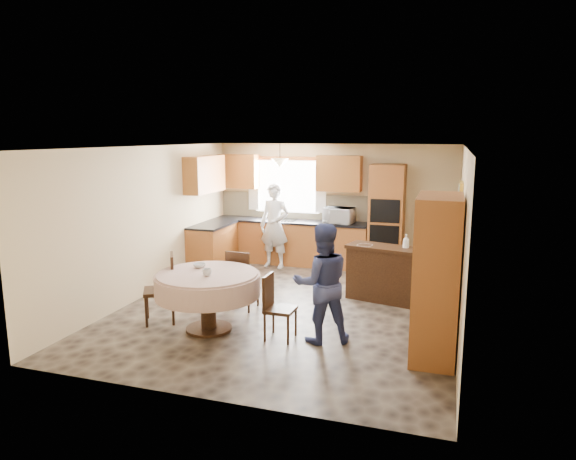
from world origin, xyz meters
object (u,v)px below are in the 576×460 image
(sideboard, at_px, (383,275))
(dining_table, at_px, (208,286))
(chair_back, at_px, (241,277))
(chair_right, at_px, (275,303))
(person_dining, at_px, (322,283))
(chair_left, at_px, (165,285))
(oven_tower, at_px, (387,218))
(cupboard, at_px, (437,277))
(person_sink, at_px, (275,226))

(sideboard, bearing_deg, dining_table, -122.58)
(chair_back, bearing_deg, chair_right, 136.66)
(chair_back, xyz_separation_m, person_dining, (1.48, -0.81, 0.27))
(chair_left, bearing_deg, person_dining, 59.15)
(dining_table, bearing_deg, chair_left, 170.83)
(chair_right, bearing_deg, oven_tower, -12.48)
(oven_tower, distance_m, dining_table, 4.42)
(chair_right, bearing_deg, cupboard, -86.58)
(sideboard, distance_m, chair_left, 3.48)
(cupboard, relative_size, dining_table, 1.38)
(person_dining, bearing_deg, chair_back, -54.45)
(oven_tower, relative_size, person_dining, 1.35)
(sideboard, height_order, person_dining, person_dining)
(cupboard, distance_m, chair_left, 3.77)
(person_sink, bearing_deg, person_dining, -54.79)
(chair_left, relative_size, chair_right, 1.15)
(chair_left, bearing_deg, oven_tower, 114.51)
(oven_tower, xyz_separation_m, chair_right, (-0.96, -3.94, -0.58))
(dining_table, bearing_deg, person_sink, 94.34)
(person_sink, bearing_deg, chair_back, -75.06)
(oven_tower, relative_size, sideboard, 1.78)
(cupboard, xyz_separation_m, chair_right, (-2.03, -0.08, -0.51))
(oven_tower, height_order, cupboard, oven_tower)
(cupboard, bearing_deg, chair_right, -177.74)
(sideboard, xyz_separation_m, person_dining, (-0.55, -1.96, 0.36))
(sideboard, distance_m, cupboard, 2.23)
(cupboard, height_order, person_sink, cupboard)
(sideboard, height_order, chair_back, chair_back)
(oven_tower, distance_m, sideboard, 2.00)
(oven_tower, bearing_deg, person_dining, -95.20)
(dining_table, relative_size, chair_right, 1.65)
(oven_tower, bearing_deg, person_sink, -169.96)
(chair_left, bearing_deg, chair_right, 55.94)
(chair_back, bearing_deg, person_dining, 153.85)
(dining_table, distance_m, chair_back, 0.93)
(dining_table, height_order, chair_right, chair_right)
(person_sink, bearing_deg, sideboard, -24.92)
(dining_table, bearing_deg, person_dining, 3.93)
(chair_back, bearing_deg, person_sink, -79.64)
(dining_table, xyz_separation_m, chair_left, (-0.75, 0.12, -0.09))
(cupboard, distance_m, person_sink, 4.77)
(sideboard, height_order, cupboard, cupboard)
(chair_back, xyz_separation_m, chair_right, (0.88, -0.90, -0.04))
(chair_back, relative_size, chair_right, 1.08)
(sideboard, distance_m, dining_table, 2.98)
(person_sink, xyz_separation_m, person_dining, (1.85, -3.46, -0.07))
(chair_back, bearing_deg, chair_left, 45.81)
(cupboard, bearing_deg, person_sink, 133.33)
(chair_back, distance_m, person_dining, 1.71)
(oven_tower, bearing_deg, chair_back, -121.13)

